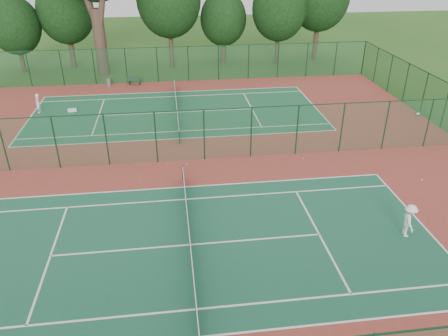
{
  "coord_description": "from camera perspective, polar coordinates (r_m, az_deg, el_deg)",
  "views": [
    {
      "loc": [
        -0.51,
        -25.73,
        12.99
      ],
      "look_at": [
        2.26,
        -4.41,
        1.6
      ],
      "focal_mm": 35.0,
      "sensor_mm": 36.0,
      "label": 1
    }
  ],
  "objects": [
    {
      "name": "player_near",
      "position": [
        23.01,
        23.01,
        -6.34
      ],
      "size": [
        0.85,
        1.23,
        1.73
      ],
      "primitive_type": "imported",
      "rotation": [
        0.0,
        0.0,
        1.37
      ],
      "color": "white",
      "rests_on": "court_near"
    },
    {
      "name": "stray_ball_c",
      "position": [
        28.31,
        -7.46,
        0.44
      ],
      "size": [
        0.06,
        0.06,
        0.06
      ],
      "primitive_type": "sphere",
      "color": "#BCD631",
      "rests_on": "red_pad"
    },
    {
      "name": "stray_ball_b",
      "position": [
        29.35,
        10.32,
        1.27
      ],
      "size": [
        0.07,
        0.07,
        0.07
      ],
      "primitive_type": "sphere",
      "color": "yellow",
      "rests_on": "red_pad"
    },
    {
      "name": "fence_north",
      "position": [
        45.15,
        -6.7,
        13.33
      ],
      "size": [
        40.0,
        0.09,
        3.5
      ],
      "color": "#18482A",
      "rests_on": "ground"
    },
    {
      "name": "court_near",
      "position": [
        21.17,
        -4.53,
        -9.97
      ],
      "size": [
        23.77,
        10.97,
        0.01
      ],
      "primitive_type": "cube",
      "color": "#1B573C",
      "rests_on": "red_pad"
    },
    {
      "name": "ground",
      "position": [
        28.82,
        -5.59,
        0.99
      ],
      "size": [
        120.0,
        120.0,
        0.0
      ],
      "primitive_type": "plane",
      "color": "#2B581B",
      "rests_on": "ground"
    },
    {
      "name": "evergreen_row",
      "position": [
        51.65,
        -6.2,
        13.19
      ],
      "size": [
        39.0,
        5.0,
        12.0
      ],
      "primitive_type": null,
      "color": "black",
      "rests_on": "ground"
    },
    {
      "name": "court_far",
      "position": [
        37.07,
        -6.19,
        7.27
      ],
      "size": [
        23.77,
        10.97,
        0.01
      ],
      "primitive_type": "cube",
      "color": "#1D5C37",
      "rests_on": "red_pad"
    },
    {
      "name": "player_far",
      "position": [
        39.65,
        -23.14,
        7.78
      ],
      "size": [
        0.45,
        0.63,
        1.6
      ],
      "primitive_type": "imported",
      "rotation": [
        0.0,
        0.0,
        -1.7
      ],
      "color": "white",
      "rests_on": "court_far"
    },
    {
      "name": "tennis_net_far",
      "position": [
        36.89,
        -6.23,
        8.04
      ],
      "size": [
        0.1,
        12.9,
        0.97
      ],
      "color": "#163D21",
      "rests_on": "ground"
    },
    {
      "name": "trash_bin",
      "position": [
        45.03,
        -14.81,
        10.77
      ],
      "size": [
        0.56,
        0.56,
        0.78
      ],
      "primitive_type": "cylinder",
      "rotation": [
        0.0,
        0.0,
        -0.36
      ],
      "color": "gray",
      "rests_on": "red_pad"
    },
    {
      "name": "tennis_net_near",
      "position": [
        20.85,
        -4.59,
        -8.83
      ],
      "size": [
        0.1,
        12.9,
        0.97
      ],
      "color": "#13351D",
      "rests_on": "ground"
    },
    {
      "name": "fence_divider",
      "position": [
        28.07,
        -5.75,
        4.19
      ],
      "size": [
        40.0,
        0.09,
        3.5
      ],
      "color": "#194D2C",
      "rests_on": "ground"
    },
    {
      "name": "bench",
      "position": [
        44.88,
        -11.65,
        11.1
      ],
      "size": [
        1.39,
        0.84,
        0.82
      ],
      "rotation": [
        0.0,
        0.0,
        -0.36
      ],
      "color": "#13361F",
      "rests_on": "red_pad"
    },
    {
      "name": "kit_bag",
      "position": [
        39.09,
        -19.21,
        7.15
      ],
      "size": [
        0.73,
        0.34,
        0.26
      ],
      "primitive_type": "cube",
      "rotation": [
        0.0,
        0.0,
        0.11
      ],
      "color": "silver",
      "rests_on": "red_pad"
    },
    {
      "name": "red_pad",
      "position": [
        28.82,
        -5.59,
        1.0
      ],
      "size": [
        40.0,
        36.0,
        0.01
      ],
      "primitive_type": "cube",
      "color": "maroon",
      "rests_on": "ground"
    },
    {
      "name": "stray_ball_a",
      "position": [
        28.25,
        -4.81,
        0.53
      ],
      "size": [
        0.06,
        0.06,
        0.06
      ],
      "primitive_type": "sphere",
      "color": "yellow",
      "rests_on": "red_pad"
    }
  ]
}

